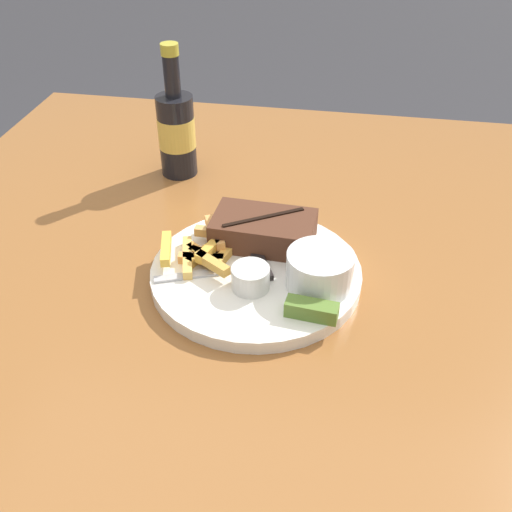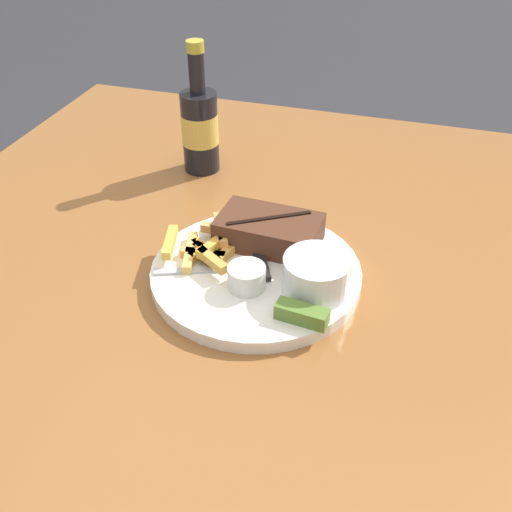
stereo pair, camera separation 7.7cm
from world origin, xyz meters
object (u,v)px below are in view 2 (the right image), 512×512
(knife_utensil, at_px, (257,252))
(dinner_plate, at_px, (256,274))
(pickle_spear, at_px, (302,314))
(coleslaw_cup, at_px, (317,273))
(dipping_sauce_cup, at_px, (247,276))
(steak_portion, at_px, (272,231))
(fork_utensil, at_px, (201,270))
(beer_bottle, at_px, (200,127))

(knife_utensil, bearing_deg, dinner_plate, 170.10)
(pickle_spear, bearing_deg, knife_utensil, 128.91)
(dinner_plate, relative_size, coleslaw_cup, 3.28)
(dinner_plate, xyz_separation_m, dipping_sauce_cup, (0.00, -0.04, 0.03))
(steak_portion, bearing_deg, fork_utensil, -129.32)
(dipping_sauce_cup, height_order, pickle_spear, dipping_sauce_cup)
(dinner_plate, bearing_deg, pickle_spear, -44.79)
(dinner_plate, relative_size, steak_portion, 1.95)
(dipping_sauce_cup, bearing_deg, dinner_plate, 91.13)
(beer_bottle, bearing_deg, dipping_sauce_cup, -59.48)
(dipping_sauce_cup, bearing_deg, fork_utensil, 169.03)
(dinner_plate, xyz_separation_m, steak_portion, (0.00, 0.06, 0.03))
(fork_utensil, bearing_deg, beer_bottle, 89.48)
(dinner_plate, xyz_separation_m, beer_bottle, (-0.18, 0.27, 0.07))
(coleslaw_cup, bearing_deg, fork_utensil, -177.49)
(steak_portion, bearing_deg, pickle_spear, -61.68)
(coleslaw_cup, distance_m, dipping_sauce_cup, 0.09)
(dinner_plate, bearing_deg, steak_portion, 85.73)
(dinner_plate, height_order, dipping_sauce_cup, dipping_sauce_cup)
(coleslaw_cup, xyz_separation_m, knife_utensil, (-0.09, 0.05, -0.02))
(coleslaw_cup, distance_m, beer_bottle, 0.39)
(beer_bottle, bearing_deg, steak_portion, -48.09)
(coleslaw_cup, bearing_deg, pickle_spear, -93.31)
(steak_portion, height_order, pickle_spear, steak_portion)
(steak_portion, relative_size, fork_utensil, 1.10)
(steak_portion, distance_m, coleslaw_cup, 0.11)
(fork_utensil, distance_m, beer_bottle, 0.32)
(coleslaw_cup, xyz_separation_m, beer_bottle, (-0.26, 0.29, 0.03))
(coleslaw_cup, distance_m, fork_utensil, 0.15)
(steak_portion, xyz_separation_m, pickle_spear, (0.08, -0.14, -0.01))
(coleslaw_cup, bearing_deg, dinner_plate, 166.73)
(knife_utensil, bearing_deg, fork_utensil, 108.59)
(knife_utensil, bearing_deg, steak_portion, -48.84)
(dinner_plate, height_order, coleslaw_cup, coleslaw_cup)
(coleslaw_cup, bearing_deg, steak_portion, 134.50)
(fork_utensil, bearing_deg, dinner_plate, 0.00)
(dipping_sauce_cup, bearing_deg, coleslaw_cup, 13.37)
(steak_portion, distance_m, beer_bottle, 0.28)
(dipping_sauce_cup, distance_m, beer_bottle, 0.36)
(dipping_sauce_cup, relative_size, pickle_spear, 0.74)
(pickle_spear, xyz_separation_m, beer_bottle, (-0.26, 0.35, 0.05))
(fork_utensil, bearing_deg, knife_utensil, 22.68)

